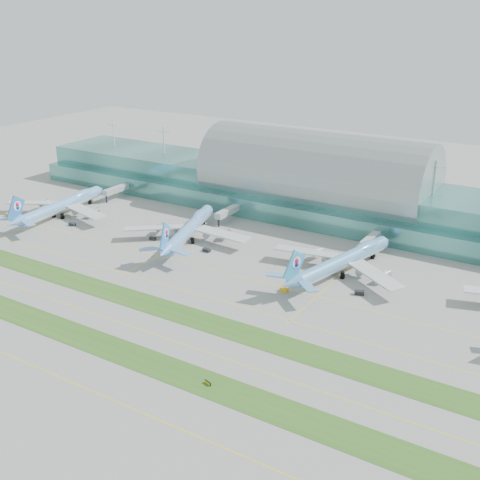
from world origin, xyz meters
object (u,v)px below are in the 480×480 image
Objects in this scene: taxiway_sign_east at (208,383)px; airliner_c at (343,260)px; airliner_b at (189,228)px; terminal at (315,187)px; airliner_a at (62,205)px.

airliner_c is at bearing 107.57° from taxiway_sign_east.
terminal is at bearing 46.45° from airliner_b.
terminal reaches higher than taxiway_sign_east.
airliner_a is (-109.30, -72.37, -8.19)m from terminal.
terminal is at bearing 137.18° from airliner_c.
terminal is 162.70m from taxiway_sign_east.
taxiway_sign_east is (-2.49, -92.87, -5.45)m from airliner_c.
airliner_a is 152.73m from airliner_c.
terminal is 5.00× the size of airliner_b.
terminal is at bearing 123.65° from taxiway_sign_east.
airliner_c is (152.51, 8.31, -0.04)m from airliner_a.
airliner_b is 116.67m from taxiway_sign_east.
airliner_b is at bearing -116.07° from terminal.
airliner_b is at bearing -165.24° from airliner_c.
taxiway_sign_east is at bearing -68.64° from airliner_b.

